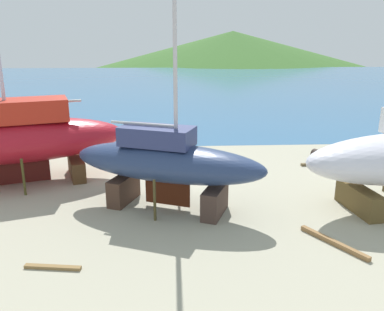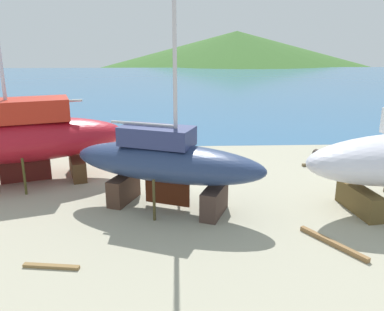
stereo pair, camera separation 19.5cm
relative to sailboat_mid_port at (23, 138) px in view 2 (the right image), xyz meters
The scene contains 11 objects.
ground_plane 9.17m from the sailboat_mid_port, 20.03° to the right, with size 39.93×39.93×0.00m, color #A6A189.
sea_water 47.10m from the sailboat_mid_port, 79.82° to the left, with size 151.48×78.69×0.01m, color #336591.
headland_hill 119.77m from the sailboat_mid_port, 76.31° to the left, with size 148.62×148.62×19.20m, color #356026.
sailboat_mid_port is the anchor object (origin of this frame).
sailboat_far_slipway 8.35m from the sailboat_mid_port, 26.37° to the right, with size 9.12×5.63×14.90m.
barrel_ochre 8.13m from the sailboat_mid_port, 14.93° to the left, with size 0.54×0.54×0.90m, color olive.
barrel_tipped_right 17.46m from the sailboat_mid_port, 11.36° to the left, with size 0.58×0.58×0.79m, color #312822.
barrel_tipped_left 11.12m from the sailboat_mid_port, ahead, with size 0.53×0.53×0.84m, color #2B2032.
timber_plank_near 15.74m from the sailboat_mid_port, 28.55° to the right, with size 2.96×0.18×0.17m, color olive.
timber_long_fore 16.68m from the sailboat_mid_port, ahead, with size 1.87×0.19×0.16m, color brown.
timber_long_aft 9.62m from the sailboat_mid_port, 66.46° to the right, with size 1.92×0.19×0.11m, color olive.
Camera 2 is at (-0.39, -21.06, 7.37)m, focal length 37.62 mm.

